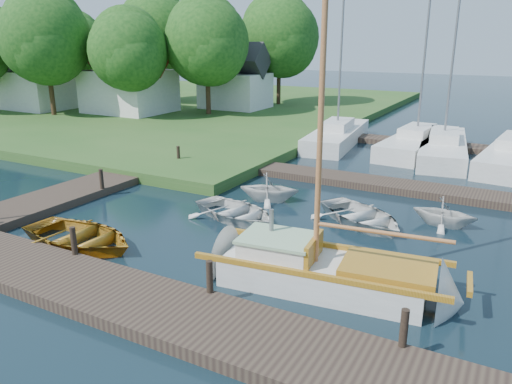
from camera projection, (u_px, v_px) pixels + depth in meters
The scene contains 28 objects.
ground at pixel (256, 226), 16.76m from camera, with size 160.00×160.00×0.00m, color black.
near_dock at pixel (133, 301), 11.69m from camera, with size 18.00×2.20×0.30m, color #30241E.
left_dock at pixel (119, 177), 22.07m from camera, with size 2.20×18.00×0.30m, color #30241E.
far_dock at pixel (370, 183), 21.25m from camera, with size 14.00×1.60×0.30m, color #30241E.
shore at pixel (111, 101), 47.98m from camera, with size 50.00×40.00×0.50m, color #2A541E.
mooring_post_1 at pixel (74, 241), 13.75m from camera, with size 0.16×0.16×0.80m, color black.
mooring_post_2 at pixel (210, 277), 11.68m from camera, with size 0.16×0.16×0.80m, color black.
mooring_post_3 at pixel (404, 328), 9.61m from camera, with size 0.16×0.16×0.80m, color black.
mooring_post_4 at pixel (101, 179), 19.77m from camera, with size 0.16×0.16×0.80m, color black.
mooring_post_5 at pixel (178, 154), 23.96m from camera, with size 0.16×0.16×0.80m, color black.
sailboat at pixel (329, 275), 12.54m from camera, with size 7.33×2.77×9.83m.
dinghy at pixel (79, 233), 15.06m from camera, with size 2.86×4.01×0.83m, color #85560F.
tender_a at pixel (236, 209), 17.32m from camera, with size 2.48×3.48×0.72m, color silver.
tender_b at pixel (269, 186), 19.18m from camera, with size 1.97×2.28×1.20m, color silver.
tender_c at pixel (362, 213), 16.86m from camera, with size 2.57×3.60×0.75m, color silver.
tender_d at pixel (445, 210), 16.64m from camera, with size 1.79×2.08×1.09m, color silver.
marina_boat_0 at pixel (337, 134), 29.64m from camera, with size 3.17×8.72×11.36m.
marina_boat_1 at pixel (416, 141), 27.71m from camera, with size 2.80×8.47×11.38m.
marina_boat_2 at pixel (443, 146), 26.46m from camera, with size 3.40×8.95×11.53m.
house_a at pixel (129, 80), 38.47m from camera, with size 6.30×5.00×6.29m.
house_b at pixel (37, 80), 40.53m from camera, with size 5.77×4.50×5.79m.
house_c at pixel (235, 82), 40.86m from camera, with size 5.25×4.00×5.28m.
tree_1 at pixel (46, 37), 36.08m from camera, with size 6.70×6.70×9.20m.
tree_2 at pixel (128, 50), 35.24m from camera, with size 5.83×5.75×7.82m.
tree_3 at pixel (207, 41), 36.59m from camera, with size 6.41×6.38×8.74m.
tree_4 at pixel (156, 34), 43.45m from camera, with size 7.01×7.01×9.66m.
tree_5 at pixel (75, 45), 45.73m from camera, with size 6.00×5.94×8.10m.
tree_7 at pixel (280, 36), 42.26m from camera, with size 6.83×6.83×9.38m.
Camera 1 is at (7.53, -13.75, 6.05)m, focal length 35.00 mm.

